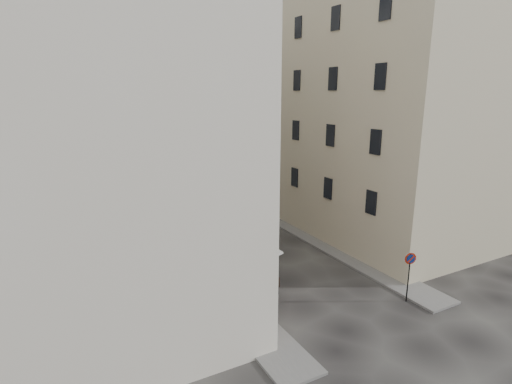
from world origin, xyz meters
TOP-DOWN VIEW (x-y plane):
  - ground at (0.00, 0.00)m, footprint 90.00×90.00m
  - sidewalk_left at (-4.50, 4.00)m, footprint 2.00×22.00m
  - sidewalk_right at (4.50, 3.00)m, footprint 2.00×18.00m
  - building_left at (-10.50, 3.00)m, footprint 12.20×16.20m
  - building_right at (10.50, 3.50)m, footprint 12.20×14.20m
  - building_back at (-1.00, 19.00)m, footprint 18.20×10.20m
  - cafe_storefront at (-4.32, 1.00)m, footprint 1.74×7.30m
  - stone_steps at (0.00, 12.57)m, footprint 9.00×3.15m
  - bollard_near at (-3.25, -1.00)m, footprint 0.12×0.12m
  - bollard_mid at (-3.25, 2.50)m, footprint 0.12×0.12m
  - bollard_far at (-3.25, 6.00)m, footprint 0.12×0.12m
  - no_parking_sign at (3.30, -4.56)m, footprint 0.57×0.23m
  - bistro_table_a at (-3.50, -1.91)m, footprint 1.43×0.67m
  - bistro_table_b at (-2.59, -0.73)m, footprint 1.31×0.61m
  - bistro_table_c at (-2.87, 1.72)m, footprint 1.17×0.55m
  - bistro_table_d at (-2.45, 2.68)m, footprint 1.32×0.62m
  - bistro_table_e at (-3.60, 4.94)m, footprint 1.35×0.63m
  - pedestrian at (-2.07, 1.12)m, footprint 0.72×0.62m

SIDE VIEW (x-z plane):
  - ground at x=0.00m, z-range 0.00..0.00m
  - sidewalk_left at x=-4.50m, z-range 0.00..0.12m
  - sidewalk_right at x=4.50m, z-range 0.00..0.12m
  - stone_steps at x=0.00m, z-range 0.00..0.80m
  - bistro_table_c at x=-2.87m, z-range 0.01..0.84m
  - bistro_table_b at x=-2.59m, z-range 0.01..0.93m
  - bistro_table_d at x=-2.45m, z-range 0.01..0.94m
  - bistro_table_e at x=-3.60m, z-range 0.01..0.96m
  - bistro_table_a at x=-3.50m, z-range 0.01..1.02m
  - bollard_near at x=-3.25m, z-range 0.04..1.02m
  - bollard_mid at x=-3.25m, z-range 0.04..1.02m
  - bollard_far at x=-3.25m, z-range 0.04..1.02m
  - pedestrian at x=-2.07m, z-range 0.00..1.67m
  - no_parking_sign at x=3.30m, z-range 0.55..3.16m
  - cafe_storefront at x=-4.32m, z-range 0.13..3.63m
  - building_right at x=10.50m, z-range 0.01..18.61m
  - building_back at x=-1.00m, z-range 0.01..18.61m
  - building_left at x=-10.50m, z-range 0.01..20.61m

